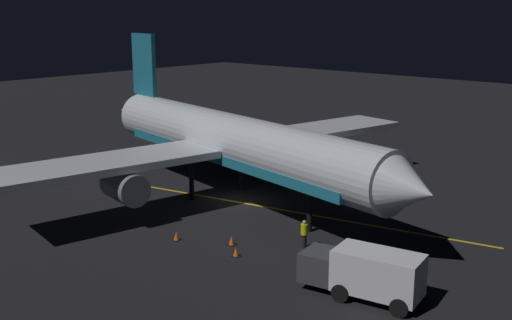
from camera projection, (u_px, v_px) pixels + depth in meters
ground_plane at (236, 203)px, 46.23m from camera, size 180.00×180.00×0.20m
apron_guide_stripe at (285, 210)px, 44.23m from camera, size 6.31×28.66×0.01m
airliner at (231, 142)px, 45.65m from camera, size 34.25×35.86×11.83m
baggage_truck at (366, 274)px, 30.48m from camera, size 3.14×6.27×2.50m
catering_truck at (352, 175)px, 48.75m from camera, size 6.63×5.08×2.52m
ground_crew_worker at (304, 234)px, 37.04m from camera, size 0.40×0.40×1.74m
traffic_cone_near_left at (176, 236)px, 38.46m from camera, size 0.50×0.50×0.55m
traffic_cone_near_right at (301, 259)px, 34.95m from camera, size 0.50×0.50×0.55m
traffic_cone_under_wing at (236, 252)px, 35.94m from camera, size 0.50×0.50×0.55m
traffic_cone_far at (232, 241)px, 37.68m from camera, size 0.50×0.50×0.55m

